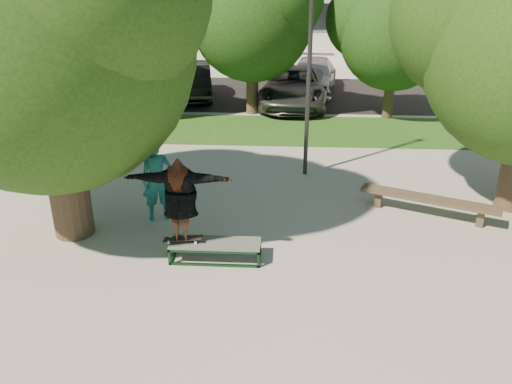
# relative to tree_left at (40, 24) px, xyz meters

# --- Properties ---
(ground) EXTENTS (120.00, 120.00, 0.00)m
(ground) POSITION_rel_tree_left_xyz_m (4.29, -1.09, -4.42)
(ground) COLOR gray
(ground) RESTS_ON ground
(grass_strip) EXTENTS (30.00, 4.00, 0.02)m
(grass_strip) POSITION_rel_tree_left_xyz_m (5.29, 8.41, -4.41)
(grass_strip) COLOR #164313
(grass_strip) RESTS_ON ground
(asphalt_strip) EXTENTS (40.00, 8.00, 0.01)m
(asphalt_strip) POSITION_rel_tree_left_xyz_m (4.29, 14.91, -4.42)
(asphalt_strip) COLOR black
(asphalt_strip) RESTS_ON ground
(tree_left) EXTENTS (6.96, 5.95, 7.12)m
(tree_left) POSITION_rel_tree_left_xyz_m (0.00, 0.00, 0.00)
(tree_left) COLOR #38281E
(tree_left) RESTS_ON ground
(bg_tree_left) EXTENTS (5.28, 4.51, 5.77)m
(bg_tree_left) POSITION_rel_tree_left_xyz_m (-2.28, 9.98, -0.69)
(bg_tree_left) COLOR #38281E
(bg_tree_left) RESTS_ON ground
(bg_tree_mid) EXTENTS (5.76, 4.92, 6.24)m
(bg_tree_mid) POSITION_rel_tree_left_xyz_m (3.22, 10.98, -0.41)
(bg_tree_mid) COLOR #38281E
(bg_tree_mid) RESTS_ON ground
(bg_tree_right) EXTENTS (5.04, 4.31, 5.43)m
(bg_tree_right) POSITION_rel_tree_left_xyz_m (8.73, 10.47, -0.93)
(bg_tree_right) COLOR #38281E
(bg_tree_right) RESTS_ON ground
(lamppost) EXTENTS (0.25, 0.15, 6.11)m
(lamppost) POSITION_rel_tree_left_xyz_m (5.29, 3.91, -1.27)
(lamppost) COLOR #2D2D30
(lamppost) RESTS_ON ground
(grind_box) EXTENTS (1.80, 0.60, 0.38)m
(grind_box) POSITION_rel_tree_left_xyz_m (3.36, -1.01, -4.23)
(grind_box) COLOR #11341A
(grind_box) RESTS_ON ground
(skater_rig) EXTENTS (2.09, 0.61, 1.77)m
(skater_rig) POSITION_rel_tree_left_xyz_m (2.71, -1.01, -3.13)
(skater_rig) COLOR white
(skater_rig) RESTS_ON grind_box
(bystander) EXTENTS (0.83, 0.69, 1.94)m
(bystander) POSITION_rel_tree_left_xyz_m (1.79, 0.77, -3.45)
(bystander) COLOR #19605F
(bystander) RESTS_ON ground
(bench) EXTENTS (3.08, 1.67, 0.49)m
(bench) POSITION_rel_tree_left_xyz_m (8.10, 1.26, -4.01)
(bench) COLOR #483B2B
(bench) RESTS_ON ground
(car_silver_a) EXTENTS (2.14, 4.16, 1.35)m
(car_silver_a) POSITION_rel_tree_left_xyz_m (-3.04, 13.27, -3.75)
(car_silver_a) COLOR silver
(car_silver_a) RESTS_ON asphalt_strip
(car_dark) EXTENTS (2.60, 5.20, 1.64)m
(car_dark) POSITION_rel_tree_left_xyz_m (0.27, 13.64, -3.60)
(car_dark) COLOR black
(car_dark) RESTS_ON asphalt_strip
(car_grey) EXTENTS (2.93, 6.04, 1.65)m
(car_grey) POSITION_rel_tree_left_xyz_m (5.01, 12.41, -3.59)
(car_grey) COLOR #56565B
(car_grey) RESTS_ON asphalt_strip
(car_silver_b) EXTENTS (2.88, 5.72, 1.59)m
(car_silver_b) POSITION_rel_tree_left_xyz_m (5.97, 15.41, -3.63)
(car_silver_b) COLOR #B6B5BA
(car_silver_b) RESTS_ON asphalt_strip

